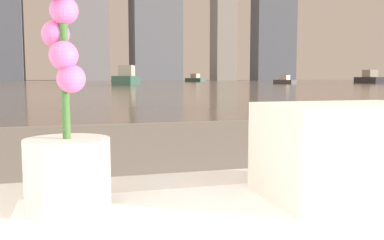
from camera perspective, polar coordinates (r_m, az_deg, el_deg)
potted_orchid at (r=0.68m, az=-16.36°, el=-3.92°), size 0.13×0.13×0.36m
towel_stack at (r=0.78m, az=19.81°, el=-3.82°), size 0.28×0.19×0.16m
harbor_water at (r=61.79m, az=-15.40°, el=4.76°), size 180.00×110.00×0.01m
harbor_boat_0 at (r=79.07m, az=0.43°, el=5.49°), size 3.13×4.19×1.51m
harbor_boat_1 at (r=52.99m, az=12.26°, el=5.13°), size 1.96×2.99×1.06m
harbor_boat_3 at (r=61.48m, az=22.62°, el=5.12°), size 1.91×4.85×1.79m
harbor_boat_4 at (r=42.17m, az=-8.69°, el=5.52°), size 3.39×5.47×1.94m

